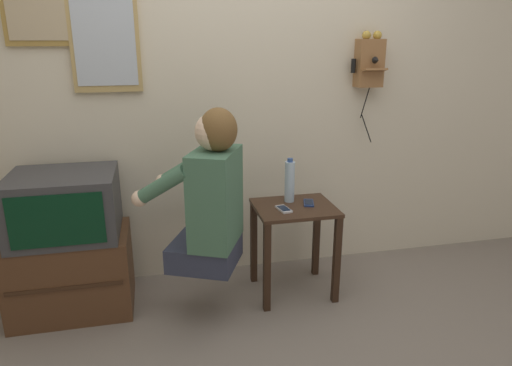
% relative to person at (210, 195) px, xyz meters
% --- Properties ---
extents(ground_plane, '(14.00, 14.00, 0.00)m').
position_rel_person_xyz_m(ground_plane, '(0.22, -0.41, -0.75)').
color(ground_plane, slate).
extents(wall_back, '(6.80, 0.05, 2.55)m').
position_rel_person_xyz_m(wall_back, '(0.22, 0.60, 0.52)').
color(wall_back, beige).
rests_on(wall_back, ground_plane).
extents(side_table, '(0.49, 0.41, 0.59)m').
position_rel_person_xyz_m(side_table, '(0.54, 0.17, -0.31)').
color(side_table, '#382316').
rests_on(side_table, ground_plane).
extents(person, '(0.62, 0.55, 0.89)m').
position_rel_person_xyz_m(person, '(0.00, 0.00, 0.00)').
color(person, '#2D3347').
rests_on(person, ground_plane).
extents(tv_stand, '(0.68, 0.46, 0.48)m').
position_rel_person_xyz_m(tv_stand, '(-0.81, 0.26, -0.51)').
color(tv_stand, '#51331E').
rests_on(tv_stand, ground_plane).
extents(television, '(0.58, 0.50, 0.37)m').
position_rel_person_xyz_m(television, '(-0.80, 0.27, -0.09)').
color(television, '#38383A').
rests_on(television, tv_stand).
extents(wall_phone_antique, '(0.21, 0.19, 0.73)m').
position_rel_person_xyz_m(wall_phone_antique, '(1.13, 0.51, 0.67)').
color(wall_phone_antique, olive).
extents(framed_picture, '(0.37, 0.03, 0.45)m').
position_rel_person_xyz_m(framed_picture, '(-0.87, 0.56, 1.00)').
color(framed_picture, olive).
extents(wall_mirror, '(0.39, 0.04, 0.76)m').
position_rel_person_xyz_m(wall_mirror, '(-0.52, 0.56, 0.89)').
color(wall_mirror, tan).
extents(cell_phone_held, '(0.08, 0.13, 0.01)m').
position_rel_person_xyz_m(cell_phone_held, '(0.45, 0.12, -0.16)').
color(cell_phone_held, silver).
rests_on(cell_phone_held, side_table).
extents(cell_phone_spare, '(0.09, 0.14, 0.01)m').
position_rel_person_xyz_m(cell_phone_spare, '(0.63, 0.19, -0.16)').
color(cell_phone_spare, navy).
rests_on(cell_phone_spare, side_table).
extents(water_bottle, '(0.06, 0.06, 0.28)m').
position_rel_person_xyz_m(water_bottle, '(0.53, 0.26, -0.04)').
color(water_bottle, '#ADC6DB').
rests_on(water_bottle, side_table).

